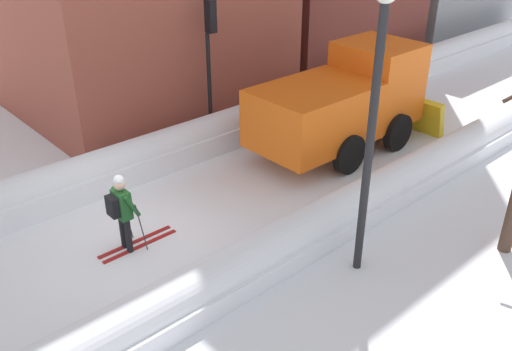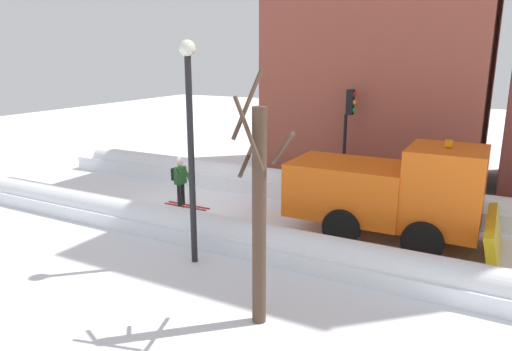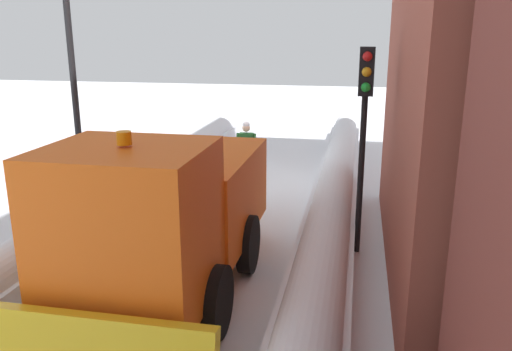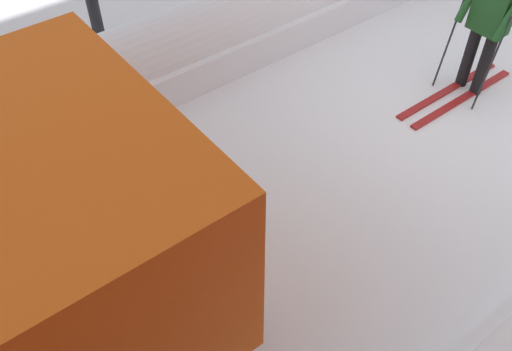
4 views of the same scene
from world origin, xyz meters
TOP-DOWN VIEW (x-y plane):
  - ground_plane at (0.00, 10.00)m, footprint 80.00×80.00m
  - snowbank_left at (-2.65, 10.00)m, footprint 1.10×36.00m
  - snowbank_right at (2.65, 10.00)m, footprint 1.10×36.00m
  - plow_truck at (-0.09, 7.20)m, footprint 3.20×5.98m
  - skier at (0.17, -0.23)m, footprint 0.62×1.80m
  - traffic_light_pole at (-3.25, 4.84)m, footprint 0.28×0.42m
  - street_lamp at (3.87, 2.98)m, footprint 0.40×0.40m

SIDE VIEW (x-z plane):
  - ground_plane at x=0.00m, z-range 0.00..0.00m
  - snowbank_right at x=2.65m, z-range -0.10..0.80m
  - snowbank_left at x=-2.65m, z-range -0.06..0.98m
  - skier at x=0.17m, z-range 0.10..1.91m
  - plow_truck at x=-0.09m, z-range -0.08..3.04m
  - traffic_light_pole at x=-3.25m, z-range 0.84..4.97m
  - street_lamp at x=3.87m, z-range 0.72..6.39m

